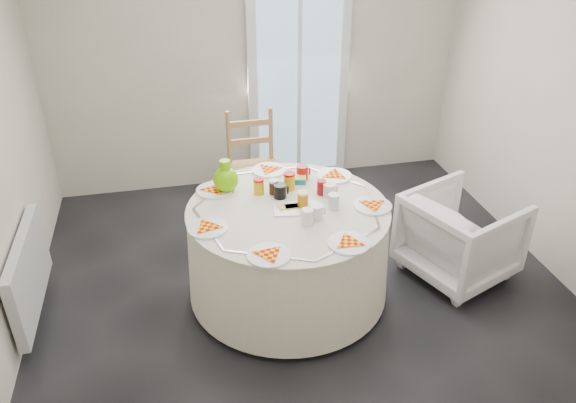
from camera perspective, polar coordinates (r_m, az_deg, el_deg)
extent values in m
plane|color=black|center=(4.34, 1.86, -9.46)|extent=(4.00, 4.00, 0.00)
cube|color=#BCB5A3|center=(5.51, -3.22, 14.58)|extent=(4.00, 0.02, 2.60)
cube|color=silver|center=(5.61, 1.07, 12.23)|extent=(1.00, 0.08, 2.10)
cube|color=silver|center=(4.31, -24.83, -6.63)|extent=(0.07, 1.00, 0.55)
cylinder|color=white|center=(4.14, 0.00, -5.11)|extent=(1.47, 1.47, 0.75)
imported|color=white|center=(4.54, 17.19, -2.87)|extent=(0.92, 0.94, 0.76)
cube|color=#08698E|center=(4.25, 0.98, 2.38)|extent=(0.14, 0.12, 0.05)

